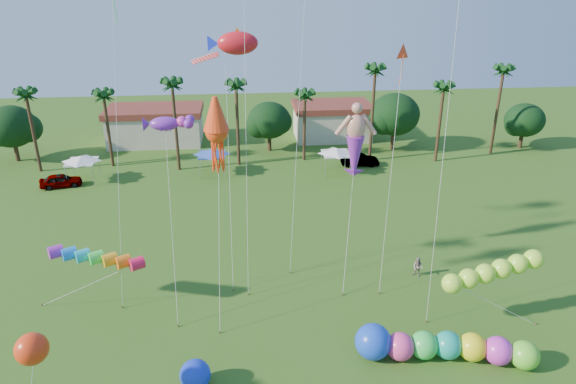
{
  "coord_description": "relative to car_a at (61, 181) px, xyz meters",
  "views": [
    {
      "loc": [
        -2.76,
        -18.38,
        21.16
      ],
      "look_at": [
        0.0,
        10.0,
        9.0
      ],
      "focal_mm": 32.0,
      "sensor_mm": 36.0,
      "label": 1
    }
  ],
  "objects": [
    {
      "name": "tree_line",
      "position": [
        25.67,
        9.18,
        3.55
      ],
      "size": [
        69.46,
        8.91,
        11.0
      ],
      "color": "#3A2819",
      "rests_on": "ground"
    },
    {
      "name": "buildings_row",
      "position": [
        19.02,
        15.18,
        1.28
      ],
      "size": [
        35.0,
        7.0,
        4.0
      ],
      "color": "beige",
      "rests_on": "ground"
    },
    {
      "name": "tent_row",
      "position": [
        16.11,
        1.52,
        2.03
      ],
      "size": [
        31.0,
        4.0,
        0.6
      ],
      "color": "white",
      "rests_on": "ground"
    },
    {
      "name": "car_a",
      "position": [
        0.0,
        0.0,
        0.0
      ],
      "size": [
        4.52,
        2.6,
        1.45
      ],
      "primitive_type": "imported",
      "rotation": [
        0.0,
        0.0,
        1.79
      ],
      "color": "#4C4C54",
      "rests_on": "ground"
    },
    {
      "name": "car_b",
      "position": [
        33.47,
        3.4,
        0.01
      ],
      "size": [
        4.55,
        1.8,
        1.47
      ],
      "primitive_type": "imported",
      "rotation": [
        0.0,
        0.0,
        1.52
      ],
      "color": "#4C4C54",
      "rests_on": "ground"
    },
    {
      "name": "spectator_b",
      "position": [
        32.32,
        -20.98,
        0.07
      ],
      "size": [
        0.97,
        0.96,
        1.58
      ],
      "primitive_type": "imported",
      "rotation": [
        0.0,
        0.0,
        -0.76
      ],
      "color": "gray",
      "rests_on": "ground"
    },
    {
      "name": "caterpillar_inflatable",
      "position": [
        30.51,
        -29.94,
        0.19
      ],
      "size": [
        10.63,
        3.84,
        2.17
      ],
      "rotation": [
        0.0,
        0.0,
        -0.18
      ],
      "color": "#EE3E8F",
      "rests_on": "ground"
    },
    {
      "name": "blue_ball",
      "position": [
        16.39,
        -30.84,
        0.14
      ],
      "size": [
        1.72,
        1.72,
        1.72
      ],
      "primitive_type": "sphere",
      "color": "#1833D9",
      "rests_on": "ground"
    },
    {
      "name": "rainbow_tube",
      "position": [
        10.65,
        -23.09,
        2.8
      ],
      "size": [
        8.56,
        2.93,
        3.97
      ],
      "color": "#EC1A47",
      "rests_on": "ground"
    },
    {
      "name": "green_worm",
      "position": [
        32.22,
        -27.05,
        2.57
      ],
      "size": [
        9.48,
        1.88,
        4.05
      ],
      "color": "#B2FA37",
      "rests_on": "ground"
    },
    {
      "name": "orange_ball_kite",
      "position": [
        9.39,
        -33.21,
        4.47
      ],
      "size": [
        1.96,
        1.92,
        5.96
      ],
      "color": "red",
      "rests_on": "ground"
    },
    {
      "name": "merman_kite",
      "position": [
        27.7,
        -18.05,
        8.87
      ],
      "size": [
        2.81,
        5.94,
        12.28
      ],
      "color": "tan",
      "rests_on": "ground"
    },
    {
      "name": "fish_kite",
      "position": [
        19.43,
        -15.65,
        15.92
      ],
      "size": [
        4.57,
        7.44,
        17.56
      ],
      "color": "red",
      "rests_on": "ground"
    },
    {
      "name": "squid_kite",
      "position": [
        17.95,
        -23.03,
        11.65
      ],
      "size": [
        1.77,
        4.21,
        14.62
      ],
      "color": "#FF4114",
      "rests_on": "ground"
    },
    {
      "name": "lobster_kite",
      "position": [
        14.59,
        -20.82,
        11.62
      ],
      "size": [
        3.47,
        5.71,
        12.99
      ],
      "color": "purple",
      "rests_on": "ground"
    },
    {
      "name": "delta_kite_red",
      "position": [
        30.45,
        -18.81,
        15.31
      ],
      "size": [
        2.31,
        4.75,
        16.9
      ],
      "color": "#F9411B",
      "rests_on": "ground"
    }
  ]
}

